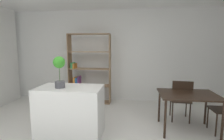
{
  "coord_description": "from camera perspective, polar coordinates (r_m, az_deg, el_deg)",
  "views": [
    {
      "loc": [
        0.79,
        -2.53,
        1.65
      ],
      "look_at": [
        0.35,
        0.97,
        1.18
      ],
      "focal_mm": 27.32,
      "sensor_mm": 36.0,
      "label": 1
    }
  ],
  "objects": [
    {
      "name": "potted_plant_on_island",
      "position": [
        3.16,
        -17.21,
        0.41
      ],
      "size": [
        0.21,
        0.21,
        0.57
      ],
      "color": "#4C4C51",
      "rests_on": "kitchen_island"
    },
    {
      "name": "dining_chair_far",
      "position": [
        4.12,
        22.13,
        -8.45
      ],
      "size": [
        0.46,
        0.49,
        0.94
      ],
      "rotation": [
        0.0,
        0.0,
        3.05
      ],
      "color": "black",
      "rests_on": "ground_plane"
    },
    {
      "name": "back_partition",
      "position": [
        5.35,
        -1.42,
        4.81
      ],
      "size": [
        7.22,
        0.06,
        2.79
      ],
      "primitive_type": "cube",
      "color": "white",
      "rests_on": "ground_plane"
    },
    {
      "name": "kitchen_island",
      "position": [
        3.37,
        -13.7,
        -13.31
      ],
      "size": [
        1.18,
        0.68,
        0.93
      ],
      "primitive_type": "cube",
      "color": "white",
      "rests_on": "ground_plane"
    },
    {
      "name": "open_bookshelf",
      "position": [
        5.15,
        -8.53,
        -0.66
      ],
      "size": [
        1.24,
        0.34,
        2.05
      ],
      "color": "#997551",
      "rests_on": "ground_plane"
    },
    {
      "name": "dining_table",
      "position": [
        3.69,
        24.11,
        -8.46
      ],
      "size": [
        1.09,
        0.83,
        0.76
      ],
      "color": "black",
      "rests_on": "ground_plane"
    }
  ]
}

